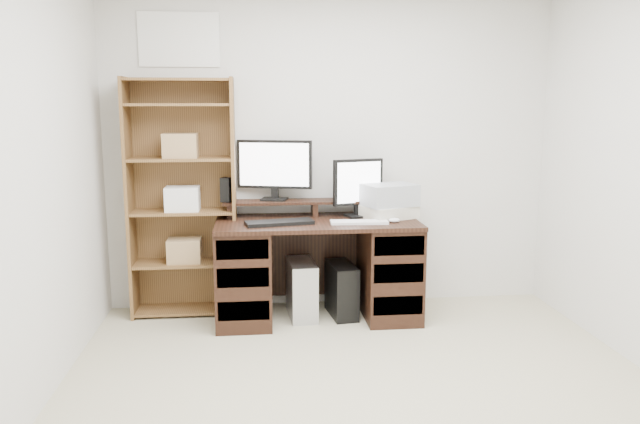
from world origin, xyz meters
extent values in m
cube|color=silver|center=(0.00, 2.01, 1.25)|extent=(3.50, 0.02, 2.50)
cube|color=silver|center=(0.00, -2.01, 1.25)|extent=(3.50, 0.02, 2.50)
cube|color=white|center=(-1.14, 1.99, 2.08)|extent=(0.60, 0.01, 0.40)
cube|color=black|center=(-0.14, 1.63, 0.73)|extent=(1.50, 0.70, 0.03)
cube|color=black|center=(-0.69, 1.63, 0.36)|extent=(0.40, 0.66, 0.72)
cube|color=black|center=(0.41, 1.63, 0.36)|extent=(0.40, 0.66, 0.72)
cube|color=black|center=(-0.14, 1.96, 0.40)|extent=(1.48, 0.02, 0.65)
cube|color=black|center=(-0.69, 1.30, 0.18)|extent=(0.36, 0.01, 0.14)
cube|color=black|center=(-0.69, 1.30, 0.42)|extent=(0.36, 0.01, 0.14)
cube|color=black|center=(-0.69, 1.30, 0.62)|extent=(0.36, 0.01, 0.14)
cube|color=black|center=(0.41, 1.30, 0.18)|extent=(0.36, 0.01, 0.14)
cube|color=black|center=(0.41, 1.30, 0.42)|extent=(0.36, 0.01, 0.14)
cube|color=black|center=(0.41, 1.30, 0.62)|extent=(0.36, 0.01, 0.14)
cube|color=black|center=(-0.79, 1.85, 0.80)|extent=(0.04, 0.20, 0.10)
cube|color=black|center=(-0.14, 1.85, 0.80)|extent=(0.04, 0.20, 0.10)
cube|color=black|center=(0.51, 1.85, 0.80)|extent=(0.04, 0.20, 0.10)
cube|color=black|center=(-0.14, 1.85, 0.86)|extent=(1.40, 0.22, 0.02)
cube|color=black|center=(-0.45, 1.87, 0.88)|extent=(0.22, 0.19, 0.02)
cube|color=black|center=(-0.45, 1.89, 0.94)|extent=(0.06, 0.04, 0.11)
cube|color=black|center=(-0.45, 1.89, 1.15)|extent=(0.57, 0.19, 0.37)
cube|color=white|center=(-0.45, 1.87, 1.15)|extent=(0.52, 0.14, 0.33)
cube|color=black|center=(0.19, 1.75, 0.76)|extent=(0.23, 0.20, 0.02)
cube|color=black|center=(0.19, 1.77, 0.82)|extent=(0.06, 0.05, 0.11)
cube|color=black|center=(0.19, 1.77, 1.02)|extent=(0.40, 0.15, 0.35)
cube|color=white|center=(0.19, 1.75, 1.02)|extent=(0.35, 0.11, 0.31)
cube|color=black|center=(-0.82, 1.84, 0.96)|extent=(0.10, 0.10, 0.19)
cube|color=black|center=(-0.43, 1.51, 0.76)|extent=(0.51, 0.25, 0.03)
cube|color=silver|center=(0.15, 1.49, 0.76)|extent=(0.42, 0.15, 0.02)
ellipsoid|color=silver|center=(0.41, 1.50, 0.77)|extent=(0.09, 0.06, 0.03)
cube|color=beige|center=(0.41, 1.69, 0.80)|extent=(0.46, 0.41, 0.09)
cube|color=#9AA0A5|center=(0.41, 1.69, 0.93)|extent=(0.45, 0.38, 0.16)
cube|color=#B4B6BC|center=(-0.26, 1.66, 0.22)|extent=(0.22, 0.44, 0.43)
cube|color=black|center=(0.05, 1.66, 0.20)|extent=(0.22, 0.42, 0.40)
cube|color=#19FF33|center=(0.07, 1.46, 0.29)|extent=(0.01, 0.01, 0.01)
cube|color=brown|center=(-1.53, 1.83, 0.90)|extent=(0.02, 0.30, 1.80)
cube|color=brown|center=(-0.76, 1.83, 0.90)|extent=(0.02, 0.30, 1.80)
cube|color=brown|center=(-1.14, 1.97, 0.90)|extent=(0.80, 0.01, 1.80)
cube|color=brown|center=(-1.14, 1.83, 0.03)|extent=(0.75, 0.28, 0.02)
cube|color=brown|center=(-1.14, 1.83, 0.40)|extent=(0.75, 0.28, 0.02)
cube|color=brown|center=(-1.14, 1.83, 0.80)|extent=(0.75, 0.28, 0.02)
cube|color=brown|center=(-1.14, 1.83, 1.20)|extent=(0.75, 0.28, 0.02)
cube|color=brown|center=(-1.14, 1.83, 1.60)|extent=(0.75, 0.28, 0.02)
cube|color=brown|center=(-1.14, 1.83, 1.78)|extent=(0.75, 0.28, 0.02)
cube|color=#A07F54|center=(-1.14, 1.83, 0.50)|extent=(0.25, 0.20, 0.18)
cube|color=white|center=(-1.14, 1.83, 0.90)|extent=(0.25, 0.20, 0.18)
cube|color=#A07F54|center=(-1.14, 1.83, 1.30)|extent=(0.25, 0.20, 0.18)
camera|label=1|loc=(-0.59, -2.90, 1.62)|focal=35.00mm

